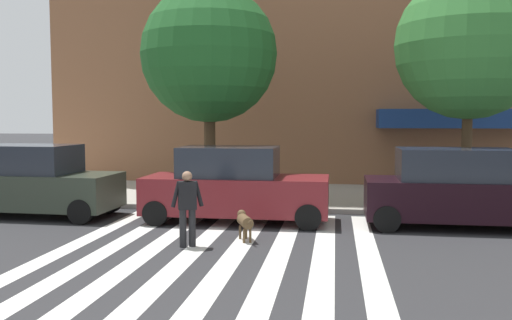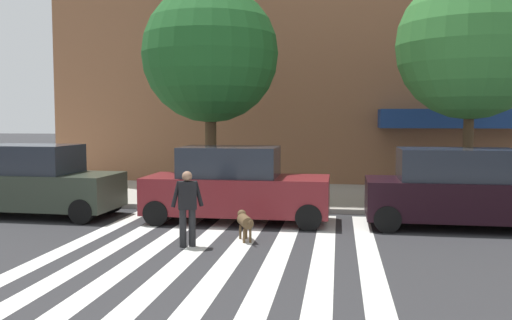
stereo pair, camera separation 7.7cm
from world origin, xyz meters
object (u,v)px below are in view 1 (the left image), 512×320
street_tree_middle (470,46)px  dog_on_leash (245,221)px  parked_car_near_curb (33,182)px  street_tree_nearest (209,55)px  parked_car_behind_first (235,186)px  parked_car_third_in_line (461,190)px  pedestrian_dog_walker (187,204)px

street_tree_middle → dog_on_leash: street_tree_middle is taller
parked_car_near_curb → street_tree_nearest: 6.39m
parked_car_behind_first → parked_car_third_in_line: size_ratio=1.00×
street_tree_nearest → pedestrian_dog_walker: bearing=-81.9°
parked_car_behind_first → pedestrian_dog_walker: 3.00m
parked_car_behind_first → street_tree_nearest: size_ratio=0.73×
parked_car_third_in_line → street_tree_nearest: (-7.04, 2.47, 3.75)m
street_tree_nearest → pedestrian_dog_walker: 6.67m
parked_car_third_in_line → pedestrian_dog_walker: (-6.27, -2.97, -0.05)m
street_tree_nearest → dog_on_leash: street_tree_nearest is taller
parked_car_behind_first → pedestrian_dog_walker: (-0.48, -2.97, -0.03)m
pedestrian_dog_walker → parked_car_third_in_line: bearing=25.3°
parked_car_near_curb → pedestrian_dog_walker: 6.09m
parked_car_third_in_line → dog_on_leash: parked_car_third_in_line is taller
parked_car_near_curb → parked_car_behind_first: (5.80, -0.00, -0.01)m
parked_car_behind_first → dog_on_leash: size_ratio=5.01×
parked_car_third_in_line → dog_on_leash: bearing=-157.1°
street_tree_nearest → street_tree_middle: size_ratio=0.98×
street_tree_nearest → pedestrian_dog_walker: size_ratio=4.09×
street_tree_nearest → dog_on_leash: size_ratio=6.89×
parked_car_third_in_line → street_tree_nearest: size_ratio=0.72×
street_tree_nearest → street_tree_middle: (7.69, -0.04, 0.12)m
dog_on_leash → street_tree_nearest: bearing=112.1°
parked_car_near_curb → street_tree_middle: street_tree_middle is taller
dog_on_leash → parked_car_near_curb: bearing=161.3°
parked_car_near_curb → pedestrian_dog_walker: bearing=-29.1°
parked_car_third_in_line → dog_on_leash: (-5.16, -2.18, -0.53)m
parked_car_behind_first → street_tree_middle: size_ratio=0.71×
street_tree_middle → pedestrian_dog_walker: 9.61m
parked_car_behind_first → street_tree_nearest: (-1.25, 2.47, 3.77)m
pedestrian_dog_walker → street_tree_nearest: bearing=98.1°
parked_car_near_curb → dog_on_leash: (6.43, -2.18, -0.53)m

